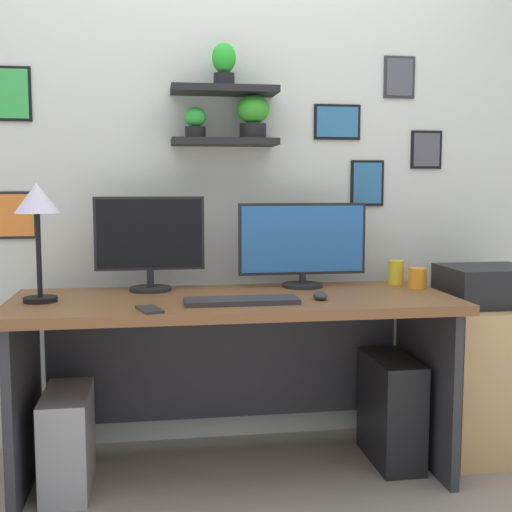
% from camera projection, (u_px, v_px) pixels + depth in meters
% --- Properties ---
extents(ground_plane, '(8.00, 8.00, 0.00)m').
position_uv_depth(ground_plane, '(234.00, 473.00, 2.80)').
color(ground_plane, gray).
extents(back_wall_assembly, '(4.40, 0.24, 2.70)m').
position_uv_depth(back_wall_assembly, '(222.00, 152.00, 3.08)').
color(back_wall_assembly, silver).
rests_on(back_wall_assembly, ground).
extents(desk, '(1.79, 0.68, 0.75)m').
position_uv_depth(desk, '(232.00, 343.00, 2.80)').
color(desk, brown).
rests_on(desk, ground).
extents(monitor_left, '(0.47, 0.18, 0.40)m').
position_uv_depth(monitor_left, '(150.00, 240.00, 2.86)').
color(monitor_left, black).
rests_on(monitor_left, desk).
extents(monitor_right, '(0.57, 0.18, 0.37)m').
position_uv_depth(monitor_right, '(302.00, 244.00, 2.96)').
color(monitor_right, black).
rests_on(monitor_right, desk).
extents(keyboard, '(0.44, 0.14, 0.02)m').
position_uv_depth(keyboard, '(242.00, 301.00, 2.57)').
color(keyboard, '#2D2D33').
rests_on(keyboard, desk).
extents(computer_mouse, '(0.06, 0.09, 0.03)m').
position_uv_depth(computer_mouse, '(320.00, 296.00, 2.65)').
color(computer_mouse, '#2D2D33').
rests_on(computer_mouse, desk).
extents(desk_lamp, '(0.17, 0.17, 0.46)m').
position_uv_depth(desk_lamp, '(37.00, 209.00, 2.56)').
color(desk_lamp, black).
rests_on(desk_lamp, desk).
extents(cell_phone, '(0.11, 0.15, 0.01)m').
position_uv_depth(cell_phone, '(150.00, 309.00, 2.42)').
color(cell_phone, '#2D2D33').
rests_on(cell_phone, desk).
extents(coffee_mug, '(0.08, 0.08, 0.09)m').
position_uv_depth(coffee_mug, '(417.00, 278.00, 2.94)').
color(coffee_mug, orange).
rests_on(coffee_mug, desk).
extents(water_cup, '(0.07, 0.07, 0.11)m').
position_uv_depth(water_cup, '(396.00, 272.00, 3.05)').
color(water_cup, yellow).
rests_on(water_cup, desk).
extents(drawer_cabinet, '(0.44, 0.50, 0.67)m').
position_uv_depth(drawer_cabinet, '(483.00, 378.00, 3.02)').
color(drawer_cabinet, tan).
rests_on(drawer_cabinet, ground).
extents(printer, '(0.38, 0.34, 0.17)m').
position_uv_depth(printer, '(487.00, 285.00, 2.97)').
color(printer, black).
rests_on(printer, drawer_cabinet).
extents(computer_tower_left, '(0.18, 0.40, 0.39)m').
position_uv_depth(computer_tower_left, '(68.00, 440.00, 2.65)').
color(computer_tower_left, '#99999E').
rests_on(computer_tower_left, ground).
extents(computer_tower_right, '(0.18, 0.40, 0.46)m').
position_uv_depth(computer_tower_right, '(391.00, 409.00, 2.91)').
color(computer_tower_right, black).
rests_on(computer_tower_right, ground).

